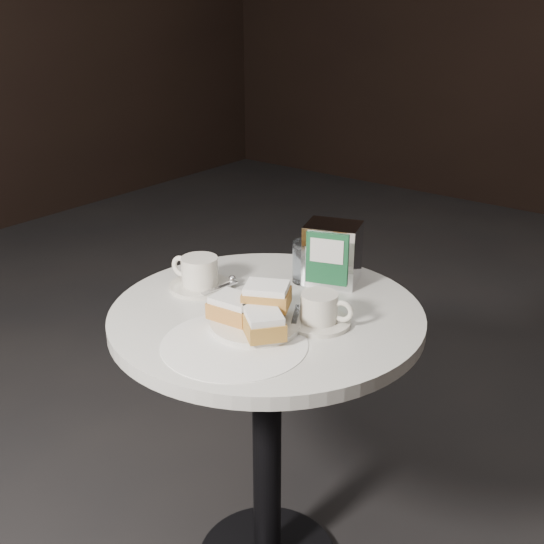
{
  "coord_description": "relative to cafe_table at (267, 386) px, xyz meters",
  "views": [
    {
      "loc": [
        0.85,
        -1.07,
        1.41
      ],
      "look_at": [
        0.0,
        0.02,
        0.83
      ],
      "focal_mm": 45.0,
      "sensor_mm": 36.0,
      "label": 1
    }
  ],
  "objects": [
    {
      "name": "cafe_table",
      "position": [
        0.0,
        0.0,
        0.0
      ],
      "size": [
        0.7,
        0.7,
        0.74
      ],
      "color": "black",
      "rests_on": "ground"
    },
    {
      "name": "sugar_spill",
      "position": [
        0.05,
        -0.16,
        0.2
      ],
      "size": [
        0.3,
        0.3,
        0.0
      ],
      "primitive_type": "cylinder",
      "rotation": [
        0.0,
        0.0,
        0.01
      ],
      "color": "white",
      "rests_on": "cafe_table"
    },
    {
      "name": "beignet_plate",
      "position": [
        0.04,
        -0.09,
        0.23
      ],
      "size": [
        0.23,
        0.23,
        0.09
      ],
      "rotation": [
        0.0,
        0.0,
        -0.23
      ],
      "color": "silver",
      "rests_on": "cafe_table"
    },
    {
      "name": "coffee_cup_left",
      "position": [
        -0.2,
        -0.0,
        0.23
      ],
      "size": [
        0.17,
        0.17,
        0.08
      ],
      "rotation": [
        0.0,
        0.0,
        0.12
      ],
      "color": "silver",
      "rests_on": "cafe_table"
    },
    {
      "name": "coffee_cup_right",
      "position": [
        0.13,
        0.02,
        0.23
      ],
      "size": [
        0.17,
        0.17,
        0.07
      ],
      "rotation": [
        0.0,
        0.0,
        0.26
      ],
      "color": "beige",
      "rests_on": "cafe_table"
    },
    {
      "name": "water_glass_left",
      "position": [
        -0.02,
        0.18,
        0.25
      ],
      "size": [
        0.07,
        0.07,
        0.1
      ],
      "rotation": [
        0.0,
        0.0,
        0.09
      ],
      "color": "white",
      "rests_on": "cafe_table"
    },
    {
      "name": "water_glass_right",
      "position": [
        0.01,
        0.22,
        0.25
      ],
      "size": [
        0.08,
        0.08,
        0.1
      ],
      "rotation": [
        0.0,
        0.0,
        0.36
      ],
      "color": "silver",
      "rests_on": "cafe_table"
    },
    {
      "name": "napkin_dispenser",
      "position": [
        0.03,
        0.22,
        0.27
      ],
      "size": [
        0.15,
        0.14,
        0.15
      ],
      "rotation": [
        0.0,
        0.0,
        0.33
      ],
      "color": "silver",
      "rests_on": "cafe_table"
    }
  ]
}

